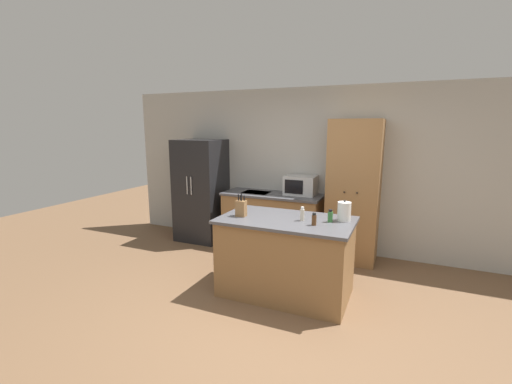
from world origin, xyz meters
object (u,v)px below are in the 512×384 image
object	(u,v)px
microwave	(301,185)
spice_bottle_amber_oil	(314,220)
refrigerator	(201,190)
spice_bottle_short_red	(330,216)
spice_bottle_tall_dark	(302,214)
fire_extinguisher	(178,225)
kettle	(344,211)
knife_block	(241,208)
pantry_cabinet	(354,192)

from	to	relation	value
microwave	spice_bottle_amber_oil	world-z (taller)	microwave
refrigerator	spice_bottle_short_red	xyz separation A→B (m)	(2.54, -1.30, 0.12)
refrigerator	spice_bottle_amber_oil	size ratio (longest dim) A/B	12.93
microwave	spice_bottle_tall_dark	size ratio (longest dim) A/B	3.01
refrigerator	spice_bottle_short_red	size ratio (longest dim) A/B	12.21
spice_bottle_amber_oil	fire_extinguisher	distance (m)	3.42
microwave	kettle	xyz separation A→B (m)	(0.90, -1.33, -0.03)
spice_bottle_amber_oil	kettle	distance (m)	0.41
spice_bottle_amber_oil	fire_extinguisher	world-z (taller)	spice_bottle_amber_oil
spice_bottle_amber_oil	fire_extinguisher	size ratio (longest dim) A/B	0.34
knife_block	kettle	distance (m)	1.20
knife_block	refrigerator	bearing A→B (deg)	135.69
spice_bottle_short_red	spice_bottle_amber_oil	distance (m)	0.24
pantry_cabinet	refrigerator	bearing A→B (deg)	-178.79
spice_bottle_tall_dark	spice_bottle_short_red	bearing A→B (deg)	13.45
spice_bottle_tall_dark	spice_bottle_amber_oil	distance (m)	0.21
microwave	spice_bottle_tall_dark	world-z (taller)	microwave
knife_block	spice_bottle_short_red	world-z (taller)	knife_block
microwave	spice_bottle_amber_oil	size ratio (longest dim) A/B	3.54
microwave	pantry_cabinet	bearing A→B (deg)	-6.09
knife_block	kettle	size ratio (longest dim) A/B	1.17
spice_bottle_tall_dark	kettle	size ratio (longest dim) A/B	0.67
spice_bottle_short_red	spice_bottle_amber_oil	size ratio (longest dim) A/B	1.06
fire_extinguisher	microwave	bearing A→B (deg)	3.23
pantry_cabinet	kettle	distance (m)	1.24
knife_block	spice_bottle_tall_dark	size ratio (longest dim) A/B	1.75
pantry_cabinet	microwave	xyz separation A→B (m)	(-0.83, 0.09, 0.03)
spice_bottle_tall_dark	fire_extinguisher	distance (m)	3.22
spice_bottle_short_red	microwave	bearing A→B (deg)	118.09
knife_block	spice_bottle_amber_oil	distance (m)	0.89
knife_block	fire_extinguisher	bearing A→B (deg)	144.11
knife_block	spice_bottle_short_red	bearing A→B (deg)	9.74
kettle	fire_extinguisher	world-z (taller)	kettle
microwave	fire_extinguisher	world-z (taller)	microwave
refrigerator	pantry_cabinet	size ratio (longest dim) A/B	0.84
knife_block	spice_bottle_short_red	xyz separation A→B (m)	(1.03, 0.18, -0.03)
microwave	knife_block	distance (m)	1.64
pantry_cabinet	microwave	size ratio (longest dim) A/B	4.32
spice_bottle_amber_oil	knife_block	bearing A→B (deg)	178.49
kettle	refrigerator	bearing A→B (deg)	156.07
kettle	pantry_cabinet	bearing A→B (deg)	93.25
pantry_cabinet	knife_block	size ratio (longest dim) A/B	7.43
pantry_cabinet	knife_block	xyz separation A→B (m)	(-1.09, -1.53, -0.01)
pantry_cabinet	spice_bottle_amber_oil	xyz separation A→B (m)	(-0.20, -1.55, -0.05)
refrigerator	microwave	distance (m)	1.78
refrigerator	spice_bottle_tall_dark	size ratio (longest dim) A/B	11.00
kettle	fire_extinguisher	bearing A→B (deg)	159.56
refrigerator	fire_extinguisher	size ratio (longest dim) A/B	4.44
kettle	fire_extinguisher	distance (m)	3.54
knife_block	kettle	bearing A→B (deg)	14.05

